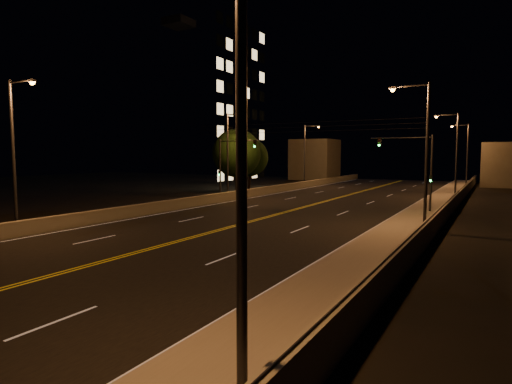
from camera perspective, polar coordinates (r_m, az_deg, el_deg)
The scene contains 22 objects.
road at distance 30.93m, azimuth -1.41°, elevation -4.16°, with size 18.00×120.00×0.02m, color black.
sidewalk at distance 27.09m, azimuth 18.70°, elevation -5.44°, with size 3.60×120.00×0.30m, color gray.
curb at distance 27.50m, azimuth 14.85°, elevation -5.34°, with size 0.14×120.00×0.15m, color gray.
parapet_wall at distance 26.73m, azimuth 22.23°, elevation -4.27°, with size 0.30×120.00×1.00m, color gray.
jersey_barrier at distance 36.48m, azimuth -14.09°, elevation -2.16°, with size 0.45×120.00×0.96m, color gray.
distant_building_right at distance 77.40m, azimuth 30.09°, elevation 3.19°, with size 6.00×10.00×6.77m, color gray.
distant_building_left at distance 86.01m, azimuth 7.85°, elevation 4.31°, with size 8.00×8.00×7.90m, color gray.
parapet_rail at distance 26.66m, azimuth 22.26°, elevation -3.14°, with size 0.06×0.06×120.00m, color black.
lane_markings at distance 30.87m, azimuth -1.48°, elevation -4.15°, with size 17.32×116.00×0.00m.
streetlight_0 at distance 7.57m, azimuth -3.73°, elevation 8.63°, with size 2.55×0.28×9.41m.
streetlight_1 at distance 28.94m, azimuth 21.32°, elevation 5.62°, with size 2.55×0.28×9.41m.
streetlight_2 at distance 51.35m, azimuth 24.91°, elevation 5.08°, with size 2.55×0.28×9.41m.
streetlight_3 at distance 70.04m, azimuth 26.15°, elevation 4.90°, with size 2.55×0.28×9.41m.
streetlight_4 at distance 29.95m, azimuth -29.41°, elevation 5.29°, with size 2.55×0.28×9.41m.
streetlight_5 at distance 47.06m, azimuth -3.53°, elevation 5.59°, with size 2.55×0.28×9.41m.
streetlight_6 at distance 66.19m, azimuth 6.71°, elevation 5.39°, with size 2.55×0.28×9.41m.
traffic_signal_right at distance 37.84m, azimuth 20.92°, elevation 3.41°, with size 5.11×0.31×6.54m.
traffic_signal_left at distance 44.73m, azimuth -3.80°, elevation 3.92°, with size 5.11×0.31×6.54m.
overhead_wires at distance 39.08m, azimuth 5.80°, elevation 8.60°, with size 22.00×0.03×0.83m.
building_tower at distance 72.50m, azimuth -10.09°, elevation 11.16°, with size 24.00×15.00×26.73m.
tree_0 at distance 52.95m, azimuth -2.60°, elevation 5.19°, with size 5.98×5.98×8.10m.
tree_1 at distance 59.35m, azimuth -0.93°, elevation 4.63°, with size 5.32×5.32×7.21m.
Camera 1 is at (15.66, -6.22, 4.94)m, focal length 30.00 mm.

